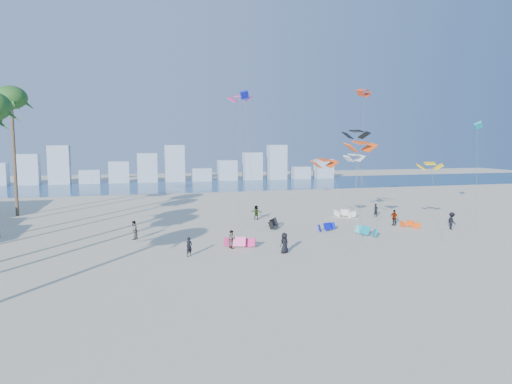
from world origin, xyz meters
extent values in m
plane|color=beige|center=(0.00, 0.00, 0.00)|extent=(220.00, 220.00, 0.00)
plane|color=navy|center=(0.00, 72.00, 0.01)|extent=(220.00, 220.00, 0.00)
imported|color=black|center=(-4.01, 10.79, 0.79)|extent=(0.69, 0.62, 1.58)
imported|color=gray|center=(-0.09, 12.76, 0.80)|extent=(0.82, 0.93, 1.59)
imported|color=black|center=(3.77, 9.80, 0.86)|extent=(1.00, 0.86, 1.73)
imported|color=gray|center=(19.60, 18.77, 0.88)|extent=(0.84, 1.11, 1.75)
imported|color=black|center=(24.16, 15.04, 0.92)|extent=(0.80, 1.25, 1.84)
imported|color=gray|center=(5.91, 26.59, 0.84)|extent=(1.44, 1.48, 1.69)
imported|color=black|center=(20.55, 24.40, 0.82)|extent=(0.69, 0.55, 1.64)
imported|color=gray|center=(-8.31, 18.69, 0.89)|extent=(1.04, 1.10, 1.79)
cylinder|color=#595959|center=(11.17, 14.14, 3.72)|extent=(1.94, 4.64, 7.45)
cylinder|color=#595959|center=(12.89, 14.94, 5.15)|extent=(1.63, 3.59, 10.31)
cylinder|color=#595959|center=(16.36, 19.38, 3.90)|extent=(1.48, 2.75, 7.82)
cylinder|color=#595959|center=(3.79, 21.38, 7.32)|extent=(0.19, 4.75, 14.64)
cylinder|color=#595959|center=(17.83, 23.11, 7.64)|extent=(1.27, 2.11, 15.28)
cylinder|color=#595959|center=(19.54, 11.47, 3.57)|extent=(0.53, 3.24, 7.15)
cylinder|color=#595959|center=(3.20, 23.80, 7.24)|extent=(1.56, 5.67, 14.49)
cylinder|color=#595959|center=(28.65, 16.95, 5.69)|extent=(2.64, 3.67, 11.38)
cylinder|color=#595959|center=(9.89, 9.47, 4.59)|extent=(2.74, 3.03, 9.18)
cylinder|color=brown|center=(-22.26, 37.00, 7.30)|extent=(0.40, 0.40, 14.59)
ellipsoid|color=#21541D|center=(-22.26, 37.00, 14.59)|extent=(3.80, 3.80, 2.85)
cube|color=#9EADBF|center=(-29.60, 82.00, 3.30)|extent=(4.40, 3.00, 6.60)
cube|color=#9EADBF|center=(-23.40, 82.00, 4.20)|extent=(4.40, 3.00, 8.40)
cube|color=#9EADBF|center=(-17.20, 82.00, 1.50)|extent=(4.40, 3.00, 3.00)
cube|color=#9EADBF|center=(-11.00, 82.00, 2.40)|extent=(4.40, 3.00, 4.80)
cube|color=#9EADBF|center=(-4.80, 82.00, 3.30)|extent=(4.40, 3.00, 6.60)
cube|color=#9EADBF|center=(1.40, 82.00, 4.20)|extent=(4.40, 3.00, 8.40)
cube|color=#9EADBF|center=(7.60, 82.00, 1.50)|extent=(4.40, 3.00, 3.00)
cube|color=#9EADBF|center=(13.80, 82.00, 2.40)|extent=(4.40, 3.00, 4.80)
cube|color=#9EADBF|center=(20.00, 82.00, 3.30)|extent=(4.40, 3.00, 6.60)
cube|color=#9EADBF|center=(26.20, 82.00, 4.20)|extent=(4.40, 3.00, 8.40)
cube|color=#9EADBF|center=(32.40, 82.00, 1.50)|extent=(4.40, 3.00, 3.00)
cube|color=#9EADBF|center=(38.60, 82.00, 2.40)|extent=(4.40, 3.00, 4.80)
camera|label=1|loc=(-8.39, -26.03, 9.29)|focal=32.46mm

